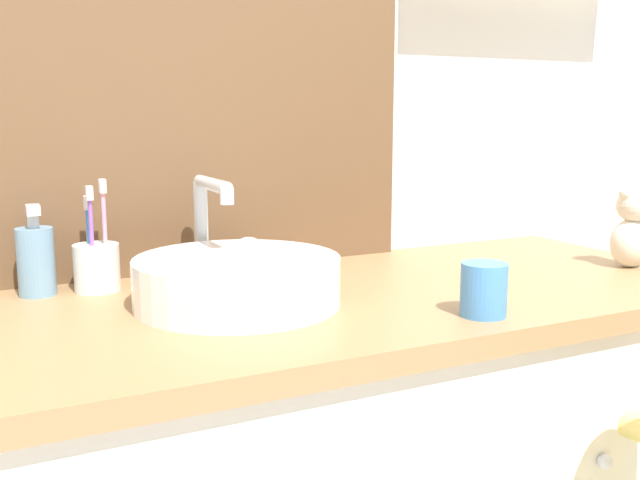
% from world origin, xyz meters
% --- Properties ---
extents(wall_back, '(3.20, 0.18, 2.50)m').
position_xyz_m(wall_back, '(0.02, 0.62, 1.29)').
color(wall_back, silver).
rests_on(wall_back, ground_plane).
extents(sink_basin, '(0.31, 0.37, 0.18)m').
position_xyz_m(sink_basin, '(-0.20, 0.33, 0.90)').
color(sink_basin, white).
rests_on(sink_basin, vanity_counter).
extents(toothbrush_holder, '(0.07, 0.07, 0.18)m').
position_xyz_m(toothbrush_holder, '(-0.38, 0.51, 0.90)').
color(toothbrush_holder, silver).
rests_on(toothbrush_holder, vanity_counter).
extents(soap_dispenser, '(0.06, 0.06, 0.15)m').
position_xyz_m(soap_dispenser, '(-0.47, 0.52, 0.91)').
color(soap_dispenser, '#6B93B2').
rests_on(soap_dispenser, vanity_counter).
extents(teddy_bear, '(0.08, 0.07, 0.15)m').
position_xyz_m(teddy_bear, '(0.56, 0.25, 0.93)').
color(teddy_bear, beige).
rests_on(teddy_bear, vanity_counter).
extents(drinking_cup, '(0.07, 0.07, 0.08)m').
position_xyz_m(drinking_cup, '(0.10, 0.11, 0.90)').
color(drinking_cup, '#4789D1').
rests_on(drinking_cup, vanity_counter).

